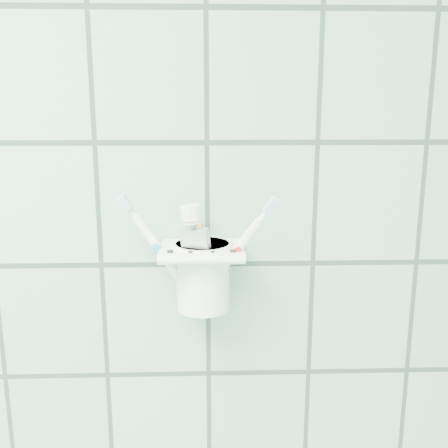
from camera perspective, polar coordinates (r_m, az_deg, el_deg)
The scene contains 6 objects.
holder_bracket at distance 0.72m, azimuth -2.54°, elevation -3.15°, with size 0.12×0.10×0.04m.
cup at distance 0.73m, azimuth -2.44°, elevation -5.64°, with size 0.09×0.09×0.10m.
toothbrush_pink at distance 0.70m, azimuth -3.08°, elevation -1.91°, with size 0.10×0.02×0.18m.
toothbrush_blue at distance 0.72m, azimuth -3.26°, elevation -0.80°, with size 0.03×0.08×0.21m.
toothbrush_orange at distance 0.70m, azimuth -3.61°, elevation -1.55°, with size 0.10×0.04×0.19m.
toothpaste_tube at distance 0.70m, azimuth -2.21°, elevation -2.82°, with size 0.06×0.04×0.16m.
Camera 1 is at (0.65, 0.46, 1.48)m, focal length 40.00 mm.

